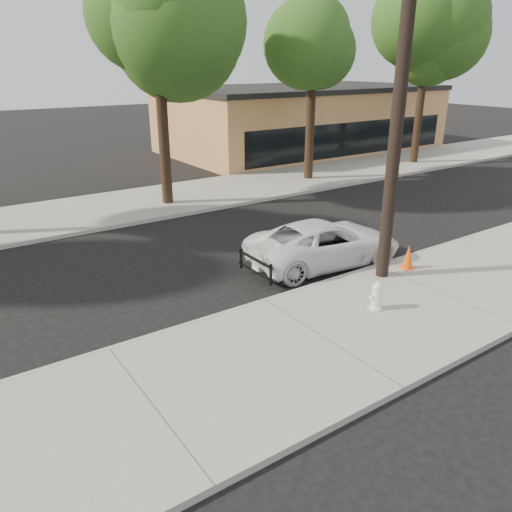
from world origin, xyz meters
The scene contains 12 objects.
ground centered at (0.00, 0.00, 0.00)m, with size 120.00×120.00×0.00m, color black.
near_sidewalk centered at (0.00, -4.30, 0.07)m, with size 90.00×4.40×0.15m, color gray.
far_sidewalk centered at (0.00, 8.50, 0.07)m, with size 90.00×5.00×0.15m, color gray.
curb_near centered at (0.00, -2.10, 0.07)m, with size 90.00×0.12×0.16m, color #9E9B93.
building_main centered at (16.00, 16.00, 2.00)m, with size 18.00×10.00×4.00m, color #AA7746.
utility_pole centered at (3.60, -2.70, 4.70)m, with size 1.40×0.34×9.00m.
tree_c centered at (2.22, 7.64, 6.91)m, with size 4.96×4.80×9.55m.
tree_d centered at (10.20, 7.95, 6.37)m, with size 4.50×4.35×8.75m.
tree_e centered at (18.21, 7.74, 6.70)m, with size 4.80×4.65×9.25m.
police_cruiser centered at (3.09, -0.85, 0.66)m, with size 2.21×4.78×1.33m, color white.
fire_hydrant centered at (1.93, -4.02, 0.48)m, with size 0.36×0.33×0.68m.
traffic_cone centered at (4.60, -2.75, 0.49)m, with size 0.43×0.43×0.71m.
Camera 1 is at (-6.56, -11.26, 5.73)m, focal length 35.00 mm.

